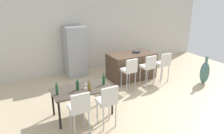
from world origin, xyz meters
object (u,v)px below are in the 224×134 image
at_px(wine_bottle_end, 89,87).
at_px(wine_glass_left, 85,83).
at_px(dining_chair_near, 80,107).
at_px(floor_vase, 205,72).
at_px(fruit_bowl, 136,51).
at_px(bar_chair_right, 164,63).
at_px(dining_chair_far, 108,100).
at_px(wine_bottle_inner, 78,85).
at_px(potted_plant, 147,56).
at_px(bar_chair_left, 130,69).
at_px(bar_chair_middle, 149,66).
at_px(wine_bottle_far, 104,80).
at_px(wine_bottle_middle, 57,90).
at_px(dining_table, 82,91).
at_px(kitchen_island, 131,66).
at_px(refrigerator, 75,51).

height_order(wine_bottle_end, wine_glass_left, wine_bottle_end).
bearing_deg(dining_chair_near, wine_glass_left, 60.13).
relative_size(dining_chair_near, floor_vase, 1.08).
height_order(fruit_bowl, floor_vase, fruit_bowl).
distance_m(bar_chair_right, wine_glass_left, 3.19).
bearing_deg(dining_chair_far, fruit_bowl, 44.90).
xyz_separation_m(wine_bottle_inner, potted_plant, (4.11, 2.72, -0.56)).
relative_size(bar_chair_left, bar_chair_middle, 1.00).
xyz_separation_m(bar_chair_left, wine_bottle_inner, (-1.94, -0.72, 0.16)).
bearing_deg(dining_chair_near, dining_chair_far, 0.00).
bearing_deg(bar_chair_left, bar_chair_right, -0.00).
xyz_separation_m(wine_bottle_far, potted_plant, (3.42, 2.72, -0.56)).
distance_m(dining_chair_far, floor_vase, 4.10).
height_order(dining_chair_far, potted_plant, dining_chair_far).
xyz_separation_m(bar_chair_right, potted_plant, (0.81, 2.00, -0.40)).
relative_size(dining_chair_near, fruit_bowl, 3.76).
relative_size(dining_chair_far, wine_bottle_middle, 3.39).
height_order(dining_table, wine_bottle_middle, wine_bottle_middle).
relative_size(bar_chair_middle, wine_bottle_middle, 3.39).
bearing_deg(potted_plant, dining_table, -146.07).
relative_size(kitchen_island, wine_bottle_inner, 5.73).
relative_size(wine_bottle_end, wine_bottle_inner, 1.00).
bearing_deg(bar_chair_middle, dining_chair_far, -147.13).
distance_m(bar_chair_left, wine_bottle_middle, 2.55).
distance_m(kitchen_island, bar_chair_right, 1.16).
bearing_deg(bar_chair_left, kitchen_island, 54.33).
height_order(wine_bottle_middle, wine_glass_left, wine_bottle_middle).
bearing_deg(fruit_bowl, bar_chair_left, -133.42).
height_order(kitchen_island, dining_chair_near, dining_chair_near).
relative_size(bar_chair_left, dining_chair_near, 1.00).
relative_size(kitchen_island, refrigerator, 0.88).
height_order(dining_chair_far, wine_bottle_far, wine_bottle_far).
xyz_separation_m(dining_chair_far, wine_bottle_end, (-0.22, 0.53, 0.15)).
distance_m(wine_bottle_end, floor_vase, 4.28).
height_order(bar_chair_left, wine_bottle_middle, same).
distance_m(bar_chair_left, wine_bottle_end, 1.94).
height_order(wine_glass_left, potted_plant, wine_glass_left).
xyz_separation_m(bar_chair_right, wine_bottle_middle, (-3.80, -0.73, 0.16)).
relative_size(bar_chair_left, refrigerator, 0.57).
bearing_deg(wine_bottle_far, kitchen_island, 40.16).
bearing_deg(potted_plant, wine_bottle_end, -143.17).
bearing_deg(wine_bottle_far, floor_vase, -0.44).
bearing_deg(dining_table, bar_chair_left, 20.74).
height_order(refrigerator, floor_vase, refrigerator).
bearing_deg(wine_bottle_inner, kitchen_island, 31.45).
relative_size(dining_table, wine_bottle_far, 4.55).
relative_size(wine_bottle_end, wine_bottle_far, 0.89).
relative_size(dining_table, wine_bottle_end, 5.14).
height_order(wine_bottle_far, fruit_bowl, wine_bottle_far).
height_order(bar_chair_middle, bar_chair_right, same).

